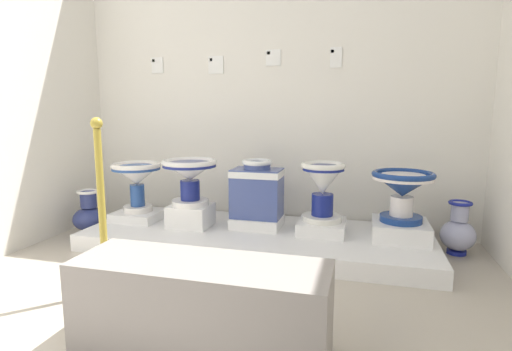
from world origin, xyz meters
The scene contains 20 objects.
wall_back centered at (1.67, 2.86, 1.46)m, with size 3.54×0.06×2.91m, color white.
display_platform centered at (1.67, 2.33, 0.06)m, with size 2.57×0.96×0.12m, color white.
plinth_block_slender_white centered at (0.65, 2.36, 0.16)m, with size 0.37×0.34×0.07m, color white.
antique_toilet_slender_white centered at (0.65, 2.36, 0.49)m, with size 0.40×0.40×0.40m.
plinth_block_squat_floral centered at (1.14, 2.30, 0.21)m, with size 0.31×0.28×0.17m, color white.
antique_toilet_squat_floral centered at (1.14, 2.30, 0.55)m, with size 0.42×0.42×0.36m.
plinth_block_tall_cobalt centered at (1.65, 2.42, 0.16)m, with size 0.38×0.31×0.08m, color white.
antique_toilet_tall_cobalt centered at (1.65, 2.42, 0.43)m, with size 0.38×0.27×0.45m.
plinth_block_rightmost centered at (2.16, 2.39, 0.17)m, with size 0.34×0.35×0.09m, color white.
antique_toilet_rightmost centered at (2.16, 2.39, 0.49)m, with size 0.32×0.32×0.43m.
plinth_block_broad_patterned centered at (2.71, 2.39, 0.19)m, with size 0.38×0.39×0.13m, color white.
antique_toilet_broad_patterned centered at (2.71, 2.39, 0.50)m, with size 0.42×0.42×0.35m.
info_placard_first centered at (0.62, 2.83, 1.42)m, with size 0.11×0.01×0.14m.
info_placard_second centered at (1.18, 2.83, 1.41)m, with size 0.14×0.01×0.15m.
info_placard_third centered at (1.68, 2.83, 1.46)m, with size 0.13×0.01×0.13m.
info_placard_fourth centered at (2.19, 2.83, 1.44)m, with size 0.09×0.01×0.16m.
decorative_vase_corner centered at (0.24, 2.26, 0.15)m, with size 0.27×0.27×0.37m.
decorative_vase_companion centered at (3.11, 2.54, 0.16)m, with size 0.24×0.24×0.39m.
stanchion_post_near_left centered at (1.06, 1.33, 0.33)m, with size 0.22×0.22×0.99m.
museum_bench centered at (1.80, 0.95, 0.20)m, with size 1.08×0.36×0.40m, color gray.
Camera 1 is at (2.44, -0.52, 1.02)m, focal length 28.23 mm.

